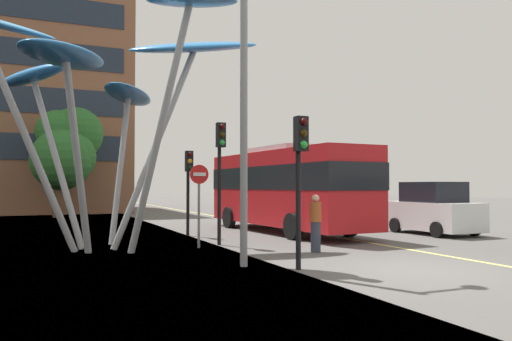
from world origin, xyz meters
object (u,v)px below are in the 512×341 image
at_px(red_bus, 285,185).
at_px(pedestrian, 316,223).
at_px(street_lamp, 257,48).
at_px(no_entry_sign, 199,192).
at_px(leaf_sculpture, 103,67).
at_px(traffic_light_island_mid, 189,174).
at_px(traffic_light_kerb_near, 300,159).
at_px(traffic_light_kerb_far, 220,157).
at_px(car_parked_mid, 433,210).

relative_size(red_bus, pedestrian, 5.98).
distance_m(street_lamp, pedestrian, 5.39).
bearing_deg(street_lamp, pedestrian, 32.12).
bearing_deg(no_entry_sign, pedestrian, -39.61).
height_order(leaf_sculpture, no_entry_sign, leaf_sculpture).
bearing_deg(street_lamp, traffic_light_island_mid, 86.65).
bearing_deg(traffic_light_kerb_near, pedestrian, 54.00).
height_order(leaf_sculpture, traffic_light_kerb_far, leaf_sculpture).
xyz_separation_m(red_bus, traffic_light_kerb_near, (-3.94, -8.68, 0.61)).
bearing_deg(traffic_light_kerb_near, car_parked_mid, 31.89).
distance_m(red_bus, car_parked_mid, 6.03).
bearing_deg(red_bus, traffic_light_kerb_near, -114.40).
bearing_deg(no_entry_sign, red_bus, 37.40).
relative_size(red_bus, street_lamp, 1.19).
xyz_separation_m(leaf_sculpture, pedestrian, (5.69, -2.95, -4.70)).
distance_m(car_parked_mid, pedestrian, 7.74).
xyz_separation_m(leaf_sculpture, no_entry_sign, (2.86, -0.60, -3.82)).
bearing_deg(car_parked_mid, traffic_light_kerb_far, -178.40).
height_order(red_bus, traffic_light_kerb_near, red_bus).
xyz_separation_m(red_bus, traffic_light_kerb_far, (-4.02, -3.31, 0.93)).
relative_size(traffic_light_kerb_near, traffic_light_island_mid, 1.08).
bearing_deg(traffic_light_kerb_near, street_lamp, 123.06).
relative_size(leaf_sculpture, no_entry_sign, 4.05).
bearing_deg(red_bus, traffic_light_island_mid, 179.66).
xyz_separation_m(traffic_light_kerb_far, pedestrian, (1.99, -2.75, -2.04)).
relative_size(leaf_sculpture, traffic_light_kerb_near, 2.97).
distance_m(traffic_light_kerb_near, traffic_light_island_mid, 8.71).
distance_m(leaf_sculpture, traffic_light_island_mid, 5.70).
height_order(traffic_light_island_mid, street_lamp, street_lamp).
distance_m(red_bus, no_entry_sign, 6.12).
relative_size(traffic_light_kerb_far, car_parked_mid, 1.03).
relative_size(traffic_light_island_mid, no_entry_sign, 1.27).
height_order(street_lamp, pedestrian, street_lamp).
xyz_separation_m(traffic_light_kerb_far, no_entry_sign, (-0.84, -0.40, -1.16)).
xyz_separation_m(car_parked_mid, pedestrian, (-7.13, -3.00, -0.13)).
distance_m(leaf_sculpture, car_parked_mid, 13.61).
bearing_deg(no_entry_sign, traffic_light_kerb_near, -79.50).
height_order(traffic_light_kerb_near, car_parked_mid, traffic_light_kerb_near).
distance_m(leaf_sculpture, no_entry_sign, 4.81).
xyz_separation_m(traffic_light_island_mid, pedestrian, (2.12, -6.08, -1.54)).
bearing_deg(pedestrian, car_parked_mid, 22.81).
height_order(traffic_light_kerb_near, no_entry_sign, traffic_light_kerb_near).
bearing_deg(street_lamp, red_bus, 59.05).
xyz_separation_m(red_bus, leaf_sculpture, (-7.72, -3.11, 3.59)).
height_order(traffic_light_kerb_far, car_parked_mid, traffic_light_kerb_far).
bearing_deg(red_bus, street_lamp, -120.95).
bearing_deg(traffic_light_kerb_near, traffic_light_kerb_far, 90.87).
xyz_separation_m(leaf_sculpture, street_lamp, (3.12, -4.56, -0.24)).
bearing_deg(traffic_light_kerb_far, traffic_light_kerb_near, -89.13).
height_order(traffic_light_island_mid, no_entry_sign, traffic_light_island_mid).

